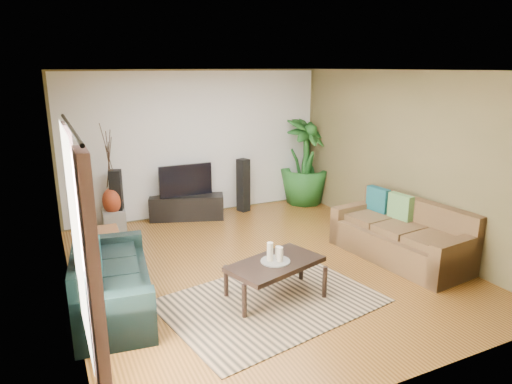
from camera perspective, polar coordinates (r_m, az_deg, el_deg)
floor at (r=6.57m, az=0.76°, el=-9.29°), size 5.50×5.50×0.00m
ceiling at (r=5.97m, az=0.86°, el=14.98°), size 5.50×5.50×0.00m
wall_back at (r=8.63m, az=-7.35°, el=5.98°), size 5.00×0.00×5.00m
wall_front at (r=3.96m, az=18.81°, el=-6.05°), size 5.00×0.00×5.00m
wall_left at (r=5.53m, az=-23.10°, el=-0.46°), size 0.00×5.50×5.50m
wall_right at (r=7.55m, az=18.11°, el=4.00°), size 0.00×5.50×5.50m
backwall_panel at (r=8.63m, az=-7.33°, el=5.98°), size 4.90×0.00×4.90m
window_pane at (r=3.99m, az=-21.63°, el=-5.44°), size 0.00×1.80×1.80m
curtain_near at (r=3.40m, az=-19.31°, el=-13.47°), size 0.08×0.35×2.20m
curtain_far at (r=4.78m, az=-21.45°, el=-5.20°), size 0.08×0.35×2.20m
curtain_rod at (r=3.78m, az=-22.21°, el=7.53°), size 0.03×1.90×0.03m
sofa_left at (r=5.60m, az=-17.50°, el=-9.80°), size 1.04×1.96×0.85m
sofa_right at (r=7.00m, az=17.58°, el=-4.68°), size 1.14×2.12×0.85m
area_rug at (r=5.67m, az=1.86°, el=-13.49°), size 2.74×2.16×0.01m
coffee_table at (r=5.67m, az=2.42°, el=-10.88°), size 1.29×0.94×0.47m
candle_tray at (r=5.56m, az=2.44°, el=-8.63°), size 0.36×0.36×0.02m
candle_tall at (r=5.51m, az=1.76°, el=-7.46°), size 0.07×0.07×0.23m
candle_mid at (r=5.51m, az=3.02°, el=-7.78°), size 0.07×0.07×0.18m
candle_short at (r=5.61m, az=2.80°, el=-7.52°), size 0.07×0.07×0.15m
tv_stand at (r=8.56m, az=-8.64°, el=-1.90°), size 1.40×0.82×0.45m
television at (r=8.43m, az=-8.78°, el=1.46°), size 0.99×0.05×0.58m
speaker_left at (r=8.18m, az=-16.98°, el=-1.00°), size 0.25×0.26×1.06m
speaker_right at (r=8.87m, az=-1.60°, el=0.85°), size 0.24×0.25×1.04m
potted_plant at (r=9.37m, az=6.15°, el=3.85°), size 1.28×1.28×1.76m
plant_pot at (r=9.55m, az=6.02°, el=-0.59°), size 0.33×0.33×0.25m
pedestal at (r=8.26m, az=-17.32°, el=-3.39°), size 0.37×0.37×0.37m
vase at (r=8.16m, az=-17.51°, el=-1.07°), size 0.33×0.33×0.47m
side_table at (r=6.69m, az=-18.93°, el=-7.03°), size 0.57×0.57×0.57m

